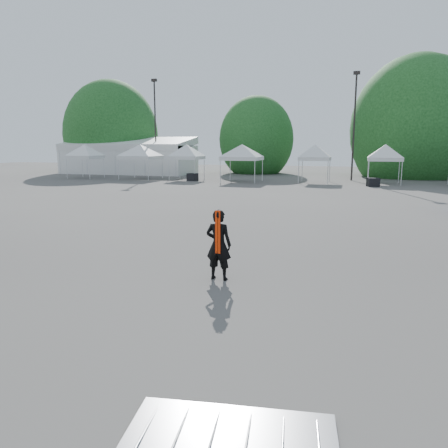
# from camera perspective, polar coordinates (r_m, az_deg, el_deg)

# --- Properties ---
(ground) EXTENTS (120.00, 120.00, 0.00)m
(ground) POSITION_cam_1_polar(r_m,az_deg,el_deg) (11.70, -1.75, -5.83)
(ground) COLOR #474442
(ground) RESTS_ON ground
(marquee) EXTENTS (15.00, 6.25, 4.23)m
(marquee) POSITION_cam_1_polar(r_m,az_deg,el_deg) (52.36, -12.35, 8.62)
(marquee) COLOR white
(marquee) RESTS_ON ground
(light_pole_west) EXTENTS (0.60, 0.25, 10.30)m
(light_pole_west) POSITION_cam_1_polar(r_m,az_deg,el_deg) (49.67, -8.97, 13.04)
(light_pole_west) COLOR black
(light_pole_west) RESTS_ON ground
(light_pole_east) EXTENTS (0.60, 0.25, 9.80)m
(light_pole_east) POSITION_cam_1_polar(r_m,az_deg,el_deg) (42.70, 16.66, 12.88)
(light_pole_east) COLOR black
(light_pole_east) RESTS_ON ground
(tree_far_w) EXTENTS (4.80, 4.80, 7.30)m
(tree_far_w) POSITION_cam_1_polar(r_m,az_deg,el_deg) (56.97, -14.52, 11.23)
(tree_far_w) COLOR #382314
(tree_far_w) RESTS_ON ground
(tree_mid_w) EXTENTS (4.16, 4.16, 6.33)m
(tree_mid_w) POSITION_cam_1_polar(r_m,az_deg,el_deg) (51.96, 4.25, 10.98)
(tree_mid_w) COLOR #382314
(tree_mid_w) RESTS_ON ground
(tree_mid_e) EXTENTS (5.12, 5.12, 7.79)m
(tree_mid_e) POSITION_cam_1_polar(r_m,az_deg,el_deg) (49.94, 23.75, 11.23)
(tree_mid_e) COLOR #382314
(tree_mid_e) RESTS_ON ground
(tent_a) EXTENTS (3.90, 3.90, 3.88)m
(tent_a) POSITION_cam_1_polar(r_m,az_deg,el_deg) (45.94, -17.75, 9.54)
(tent_a) COLOR silver
(tent_a) RESTS_ON ground
(tent_b) EXTENTS (4.68, 4.68, 3.88)m
(tent_b) POSITION_cam_1_polar(r_m,az_deg,el_deg) (43.35, -10.90, 9.82)
(tent_b) COLOR silver
(tent_b) RESTS_ON ground
(tent_c) EXTENTS (3.91, 3.91, 3.88)m
(tent_c) POSITION_cam_1_polar(r_m,az_deg,el_deg) (41.80, -4.90, 9.96)
(tent_c) COLOR silver
(tent_c) RESTS_ON ground
(tent_d) EXTENTS (4.66, 4.66, 3.88)m
(tent_d) POSITION_cam_1_polar(r_m,az_deg,el_deg) (39.38, 2.37, 9.97)
(tent_d) COLOR silver
(tent_d) RESTS_ON ground
(tent_e) EXTENTS (3.74, 3.74, 3.88)m
(tent_e) POSITION_cam_1_polar(r_m,az_deg,el_deg) (39.28, 11.84, 9.76)
(tent_e) COLOR silver
(tent_e) RESTS_ON ground
(tent_f) EXTENTS (3.90, 3.90, 3.88)m
(tent_f) POSITION_cam_1_polar(r_m,az_deg,el_deg) (39.50, 20.36, 9.35)
(tent_f) COLOR silver
(tent_f) RESTS_ON ground
(man) EXTENTS (0.64, 0.43, 1.73)m
(man) POSITION_cam_1_polar(r_m,az_deg,el_deg) (10.56, -0.71, -2.71)
(man) COLOR black
(man) RESTS_ON ground
(barrier_mid) EXTENTS (2.50, 1.50, 0.08)m
(barrier_mid) POSITION_cam_1_polar(r_m,az_deg,el_deg) (5.40, 0.84, -26.10)
(barrier_mid) COLOR #919398
(barrier_mid) RESTS_ON ground
(crate_west) EXTENTS (1.02, 0.87, 0.69)m
(crate_west) POSITION_cam_1_polar(r_m,az_deg,el_deg) (40.62, -4.13, 6.13)
(crate_west) COLOR black
(crate_west) RESTS_ON ground
(crate_mid) EXTENTS (1.06, 0.95, 0.69)m
(crate_mid) POSITION_cam_1_polar(r_m,az_deg,el_deg) (36.77, 18.89, 5.18)
(crate_mid) COLOR black
(crate_mid) RESTS_ON ground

